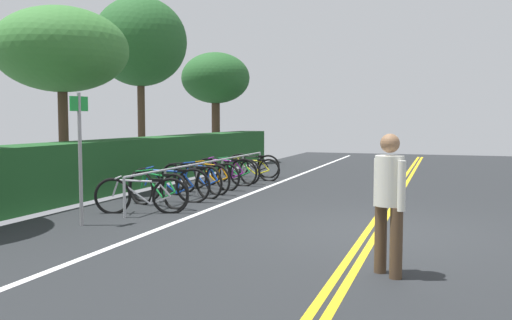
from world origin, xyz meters
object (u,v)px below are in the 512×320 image
(bike_rack, at_px, (210,168))
(bicycle_5, at_px, (212,176))
(bicycle_2, at_px, (169,185))
(pedestrian, at_px, (389,195))
(tree_mid, at_px, (61,50))
(bicycle_0, at_px, (142,196))
(sign_post_near, at_px, (80,146))
(bicycle_3, at_px, (191,181))
(bicycle_4, at_px, (201,178))
(bicycle_1, at_px, (158,189))
(bicycle_6, at_px, (225,172))
(bicycle_7, at_px, (235,171))
(bicycle_9, at_px, (253,166))
(bicycle_8, at_px, (251,169))
(tree_extra, at_px, (216,79))
(tree_far_right, at_px, (140,42))

(bike_rack, xyz_separation_m, bicycle_5, (0.35, 0.12, -0.23))
(bike_rack, distance_m, bicycle_2, 1.92)
(bicycle_2, distance_m, pedestrian, 6.42)
(tree_mid, bearing_deg, bike_rack, -74.63)
(bicycle_0, bearing_deg, tree_mid, 56.60)
(sign_post_near, height_order, tree_mid, tree_mid)
(bicycle_3, relative_size, bicycle_4, 1.08)
(bicycle_1, bearing_deg, sign_post_near, 173.56)
(bicycle_6, relative_size, pedestrian, 1.09)
(bike_rack, bearing_deg, bicycle_1, 179.14)
(bicycle_0, xyz_separation_m, bicycle_7, (5.16, 0.14, -0.00))
(bike_rack, height_order, bicycle_6, bicycle_6)
(bicycle_2, height_order, bicycle_5, bicycle_2)
(bicycle_0, distance_m, bicycle_9, 6.70)
(bike_rack, bearing_deg, bicycle_7, 2.56)
(bicycle_7, relative_size, bicycle_8, 0.95)
(bicycle_5, distance_m, bicycle_6, 0.81)
(bike_rack, xyz_separation_m, bicycle_4, (-0.43, 0.04, -0.21))
(bicycle_4, bearing_deg, bicycle_7, 0.99)
(bicycle_7, xyz_separation_m, bicycle_9, (1.53, 0.00, 0.01))
(bicycle_9, distance_m, tree_mid, 6.33)
(bike_rack, xyz_separation_m, bicycle_1, (-2.53, 0.04, -0.22))
(bike_rack, xyz_separation_m, bicycle_8, (2.58, -0.14, -0.25))
(bicycle_1, bearing_deg, bicycle_8, -2.04)
(bicycle_1, bearing_deg, bicycle_0, -172.79)
(bicycle_7, height_order, tree_extra, tree_extra)
(bicycle_2, xyz_separation_m, bicycle_9, (5.28, -0.03, -0.02))
(bicycle_0, bearing_deg, bicycle_4, 2.08)
(bicycle_5, distance_m, tree_extra, 9.09)
(tree_mid, bearing_deg, bicycle_3, -91.01)
(bicycle_4, relative_size, bicycle_7, 1.00)
(bicycle_2, distance_m, bicycle_7, 3.75)
(bicycle_5, xyz_separation_m, bicycle_6, (0.81, -0.04, 0.02))
(pedestrian, bearing_deg, bicycle_0, 60.46)
(bike_rack, relative_size, bicycle_4, 4.59)
(bicycle_0, relative_size, bicycle_6, 0.97)
(bicycle_6, relative_size, tree_mid, 0.39)
(bicycle_7, height_order, sign_post_near, sign_post_near)
(bike_rack, bearing_deg, bicycle_6, 3.68)
(tree_far_right, height_order, tree_extra, tree_far_right)
(pedestrian, bearing_deg, bicycle_7, 31.88)
(bicycle_3, distance_m, bicycle_5, 1.37)
(tree_extra, bearing_deg, bicycle_7, -152.84)
(bicycle_0, height_order, tree_extra, tree_extra)
(tree_extra, bearing_deg, pedestrian, -150.19)
(bicycle_3, relative_size, bicycle_6, 1.03)
(bicycle_0, bearing_deg, pedestrian, -119.54)
(bicycle_0, height_order, bicycle_9, bicycle_9)
(bicycle_2, bearing_deg, tree_far_right, 35.33)
(bicycle_6, bearing_deg, bicycle_3, -179.02)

